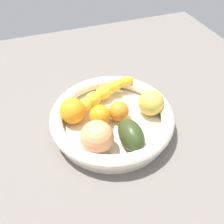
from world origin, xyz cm
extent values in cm
cube|color=#6A645E|center=(0.00, 0.00, 1.50)|extent=(120.00, 120.00, 3.00)
cylinder|color=silver|center=(0.00, 0.00, 4.21)|extent=(29.76, 29.76, 2.41)
torus|color=silver|center=(0.00, 0.00, 7.11)|extent=(32.13, 32.13, 3.39)
ellipsoid|color=yellow|center=(-10.09, 7.88, 9.01)|extent=(2.83, 4.67, 2.83)
ellipsoid|color=yellow|center=(-9.75, 4.16, 8.44)|extent=(4.22, 5.21, 3.43)
ellipsoid|color=yellow|center=(-8.76, 0.56, 7.87)|extent=(5.43, 5.79, 4.04)
ellipsoid|color=yellow|center=(-7.14, -2.80, 7.87)|extent=(5.86, 6.08, 4.04)
ellipsoid|color=yellow|center=(-4.95, -5.82, 8.44)|extent=(5.66, 5.78, 3.43)
ellipsoid|color=yellow|center=(-2.26, -8.40, 9.01)|extent=(5.41, 5.12, 2.83)
sphere|color=orange|center=(0.28, 1.89, 8.07)|extent=(5.32, 5.32, 5.32)
sphere|color=orange|center=(-0.20, -3.21, 8.21)|extent=(5.59, 5.59, 5.59)
sphere|color=orange|center=(-3.40, -9.42, 8.75)|extent=(6.67, 6.67, 6.67)
sphere|color=gold|center=(0.64, 10.72, 8.83)|extent=(6.84, 6.84, 6.84)
ellipsoid|color=#303D1B|center=(8.64, 1.64, 8.20)|extent=(9.59, 5.87, 6.59)
sphere|color=#F9A166|center=(7.37, -6.27, 9.34)|extent=(7.85, 7.85, 7.85)
camera|label=1|loc=(41.96, -15.10, 52.13)|focal=39.21mm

